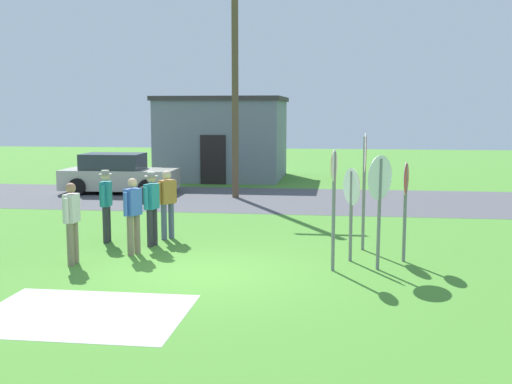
{
  "coord_description": "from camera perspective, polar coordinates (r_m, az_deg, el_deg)",
  "views": [
    {
      "loc": [
        2.65,
        -11.6,
        3.15
      ],
      "look_at": [
        0.8,
        2.42,
        1.3
      ],
      "focal_mm": 43.97,
      "sensor_mm": 36.0,
      "label": 1
    }
  ],
  "objects": [
    {
      "name": "stop_sign_leaning_right",
      "position": [
        12.28,
        7.09,
        0.1
      ],
      "size": [
        0.12,
        0.62,
        2.4
      ],
      "color": "slate",
      "rests_on": "ground"
    },
    {
      "name": "stop_sign_nearest",
      "position": [
        13.33,
        13.45,
        -0.25
      ],
      "size": [
        0.17,
        0.67,
        2.09
      ],
      "color": "slate",
      "rests_on": "ground"
    },
    {
      "name": "ground_plane",
      "position": [
        12.31,
        -5.22,
        -7.41
      ],
      "size": [
        80.0,
        80.0,
        0.0
      ],
      "primitive_type": "plane",
      "color": "#47842D"
    },
    {
      "name": "concrete_path",
      "position": [
        10.3,
        -15.44,
        -10.62
      ],
      "size": [
        3.2,
        2.4,
        0.01
      ],
      "primitive_type": "cube",
      "color": "#ADAAA3",
      "rests_on": "ground"
    },
    {
      "name": "person_holding_notes",
      "position": [
        13.34,
        -16.41,
        -2.34
      ],
      "size": [
        0.23,
        0.57,
        1.69
      ],
      "color": "#7A6B56",
      "rests_on": "ground"
    },
    {
      "name": "person_near_signs",
      "position": [
        14.73,
        -9.54,
        -1.01
      ],
      "size": [
        0.42,
        0.56,
        1.74
      ],
      "color": "#2D2D33",
      "rests_on": "ground"
    },
    {
      "name": "parked_car_on_street",
      "position": [
        24.57,
        -12.42,
        1.53
      ],
      "size": [
        4.32,
        2.07,
        1.51
      ],
      "color": "#B7B2A3",
      "rests_on": "ground"
    },
    {
      "name": "street_asphalt",
      "position": [
        22.31,
        0.61,
        -0.65
      ],
      "size": [
        60.0,
        6.4,
        0.01
      ],
      "primitive_type": "cube",
      "color": "#4C4C51",
      "rests_on": "ground"
    },
    {
      "name": "stop_sign_leaning_left",
      "position": [
        12.51,
        11.18,
        0.08
      ],
      "size": [
        0.52,
        0.73,
        2.28
      ],
      "color": "slate",
      "rests_on": "ground"
    },
    {
      "name": "person_in_blue",
      "position": [
        15.49,
        -8.08,
        -0.79
      ],
      "size": [
        0.39,
        0.47,
        1.69
      ],
      "color": "#4C5670",
      "rests_on": "ground"
    },
    {
      "name": "stop_sign_rear_right",
      "position": [
        14.22,
        9.84,
        2.06
      ],
      "size": [
        0.07,
        0.87,
        2.65
      ],
      "color": "slate",
      "rests_on": "ground"
    },
    {
      "name": "stop_sign_far_back",
      "position": [
        13.17,
        8.68,
        -0.56
      ],
      "size": [
        0.34,
        0.71,
        1.96
      ],
      "color": "slate",
      "rests_on": "ground"
    },
    {
      "name": "building_background",
      "position": [
        29.25,
        -2.95,
        4.97
      ],
      "size": [
        5.63,
        5.25,
        3.76
      ],
      "color": "slate",
      "rests_on": "ground"
    },
    {
      "name": "person_in_dark_shirt",
      "position": [
        15.38,
        -13.48,
        -0.86
      ],
      "size": [
        0.32,
        0.57,
        1.74
      ],
      "color": "#2D2D33",
      "rests_on": "ground"
    },
    {
      "name": "utility_pole",
      "position": [
        22.61,
        -1.92,
        10.52
      ],
      "size": [
        1.8,
        0.24,
        8.35
      ],
      "color": "brown",
      "rests_on": "ground"
    },
    {
      "name": "person_in_teal",
      "position": [
        13.93,
        -11.11,
        -1.78
      ],
      "size": [
        0.34,
        0.53,
        1.69
      ],
      "color": "#7A6B56",
      "rests_on": "ground"
    }
  ]
}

